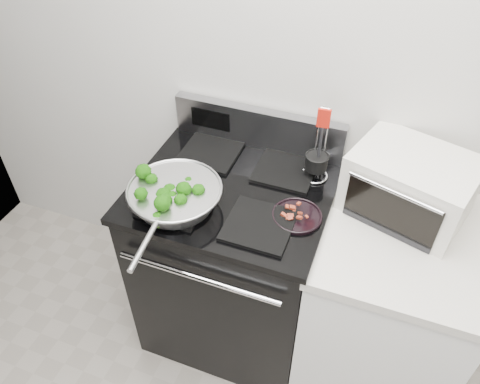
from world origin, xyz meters
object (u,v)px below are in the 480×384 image
at_px(bacon_plate, 297,214).
at_px(utensil_holder, 316,165).
at_px(skillet, 175,195).
at_px(gas_range, 234,260).
at_px(toaster_oven, 410,185).

relative_size(bacon_plate, utensil_holder, 0.57).
relative_size(skillet, utensil_holder, 1.73).
xyz_separation_m(gas_range, utensil_holder, (0.29, 0.17, 0.52)).
bearing_deg(utensil_holder, gas_range, -155.00).
bearing_deg(utensil_holder, bacon_plate, -97.00).
bearing_deg(toaster_oven, utensil_holder, -167.93).
bearing_deg(toaster_oven, gas_range, -150.63).
distance_m(bacon_plate, toaster_oven, 0.43).
distance_m(gas_range, utensil_holder, 0.62).
xyz_separation_m(gas_range, skillet, (-0.16, -0.18, 0.52)).
xyz_separation_m(skillet, bacon_plate, (0.45, 0.11, -0.04)).
xyz_separation_m(gas_range, toaster_oven, (0.65, 0.14, 0.56)).
distance_m(utensil_holder, toaster_oven, 0.36).
xyz_separation_m(utensil_holder, toaster_oven, (0.36, -0.03, 0.03)).
distance_m(bacon_plate, utensil_holder, 0.26).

